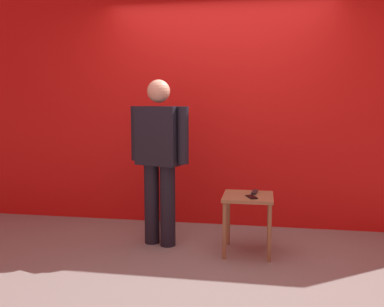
# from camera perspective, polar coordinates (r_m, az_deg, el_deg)

# --- Properties ---
(ground_plane) EXTENTS (12.00, 12.00, 0.00)m
(ground_plane) POSITION_cam_1_polar(r_m,az_deg,el_deg) (3.71, 1.28, -15.26)
(ground_plane) COLOR gray
(back_wall_red) EXTENTS (5.97, 0.12, 2.92)m
(back_wall_red) POSITION_cam_1_polar(r_m,az_deg,el_deg) (4.81, 3.80, 7.65)
(back_wall_red) COLOR red
(back_wall_red) RESTS_ON ground_plane
(standing_person) EXTENTS (0.64, 0.34, 1.62)m
(standing_person) POSITION_cam_1_polar(r_m,az_deg,el_deg) (4.11, -4.44, -0.03)
(standing_person) COLOR black
(standing_person) RESTS_ON ground_plane
(side_table) EXTENTS (0.46, 0.46, 0.55)m
(side_table) POSITION_cam_1_polar(r_m,az_deg,el_deg) (3.97, 7.55, -6.97)
(side_table) COLOR olive
(side_table) RESTS_ON ground_plane
(cell_phone) EXTENTS (0.12, 0.16, 0.01)m
(cell_phone) POSITION_cam_1_polar(r_m,az_deg,el_deg) (3.86, 8.04, -5.82)
(cell_phone) COLOR black
(cell_phone) RESTS_ON side_table
(tv_remote) EXTENTS (0.06, 0.17, 0.02)m
(tv_remote) POSITION_cam_1_polar(r_m,az_deg,el_deg) (4.04, 8.43, -5.17)
(tv_remote) COLOR black
(tv_remote) RESTS_ON side_table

